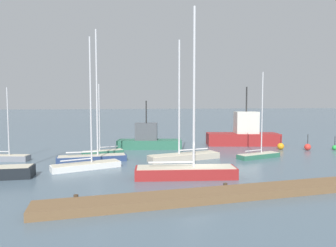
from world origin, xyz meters
name	(u,v)px	position (x,y,z in m)	size (l,w,h in m)	color
ground_plane	(198,174)	(0.00, 0.00, 0.00)	(600.00, 600.00, 0.00)	slate
dock_pier	(233,193)	(0.00, -5.50, 0.22)	(20.93, 1.98, 0.53)	brown
sailboat_0	(92,155)	(-7.38, 7.07, 0.57)	(6.07, 1.38, 11.74)	navy
sailboat_1	(259,154)	(7.99, 4.60, 0.38)	(4.66, 2.08, 8.19)	#2D6B51
sailboat_3	(6,157)	(-15.01, 9.47, 0.35)	(4.34, 2.24, 6.66)	gray
sailboat_4	(186,170)	(-1.16, -0.74, 0.58)	(7.25, 3.22, 11.77)	maroon
sailboat_5	(87,163)	(-7.88, 4.03, 0.48)	(5.52, 2.67, 10.42)	white
sailboat_6	(184,154)	(0.83, 5.61, 0.53)	(7.01, 2.64, 10.91)	#BCB29E
sailboat_7	(103,151)	(-6.29, 10.39, 0.35)	(4.28, 1.92, 7.16)	#2D6B51
fishing_boat_0	(243,134)	(11.22, 13.14, 1.39)	(9.33, 5.23, 7.32)	maroon
fishing_boat_1	(148,140)	(-0.98, 13.28, 1.01)	(7.71, 4.10, 5.55)	#2D6B51
channel_buoy_0	(281,146)	(13.42, 8.67, 0.38)	(0.74, 0.74, 1.52)	orange
channel_buoy_1	(335,147)	(19.04, 6.74, 0.29)	(0.54, 0.54, 1.55)	green
channel_buoy_2	(308,147)	(15.99, 7.42, 0.37)	(0.71, 0.71, 1.81)	red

